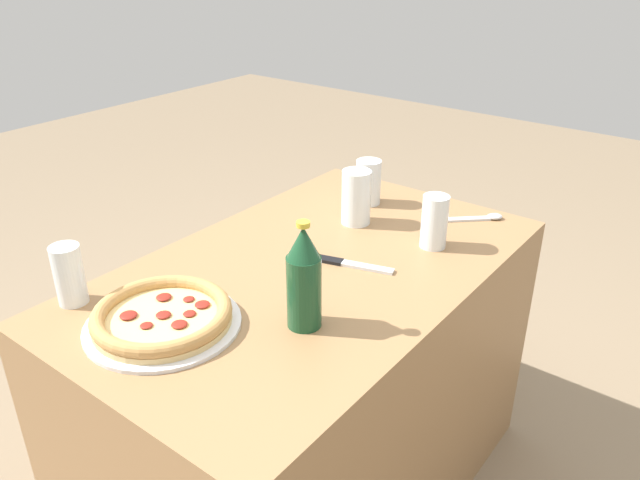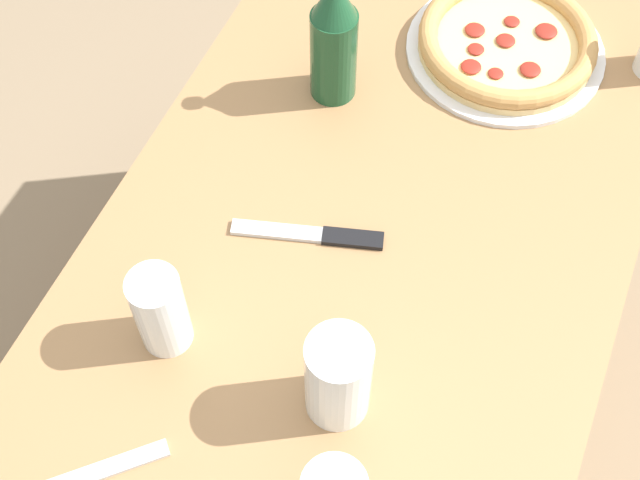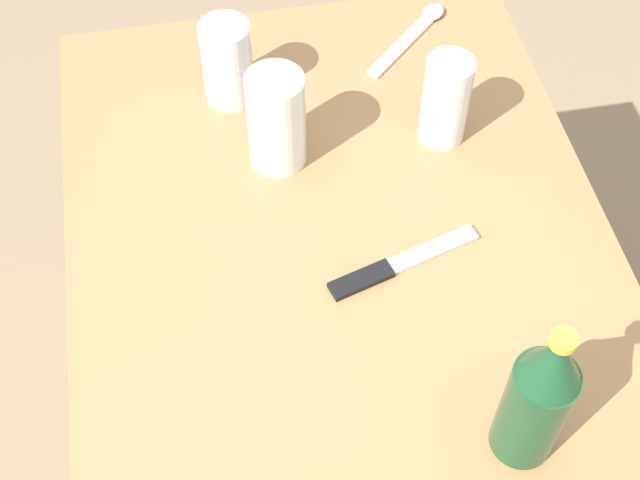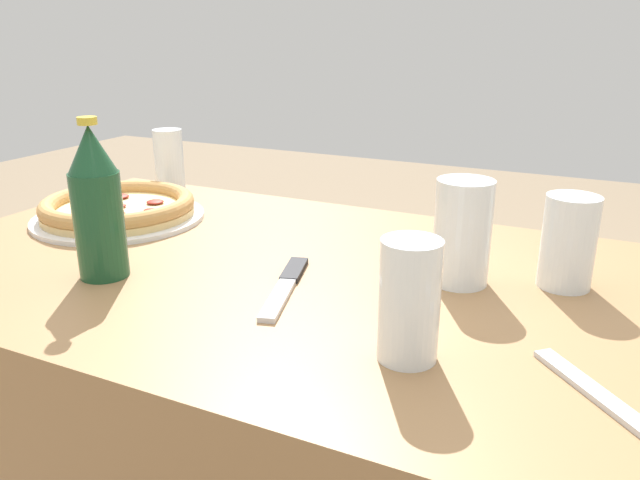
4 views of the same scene
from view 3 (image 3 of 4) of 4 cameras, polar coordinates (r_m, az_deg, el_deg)
table at (r=1.37m, az=2.00°, el=-12.40°), size 1.12×0.68×0.70m
glass_cola at (r=1.20m, az=8.01°, el=8.61°), size 0.06×0.06×0.13m
glass_iced_tea at (r=1.25m, az=-5.94°, el=11.13°), size 0.07×0.07×0.12m
glass_lemonade at (r=1.16m, az=-2.80°, el=7.51°), size 0.08×0.08×0.14m
beer_bottle at (r=0.91m, az=13.82°, el=-9.75°), size 0.07×0.07×0.22m
knife at (r=1.09m, az=4.99°, el=-1.58°), size 0.08×0.20×0.01m
spoon at (r=1.39m, az=6.23°, el=13.28°), size 0.15×0.15×0.01m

